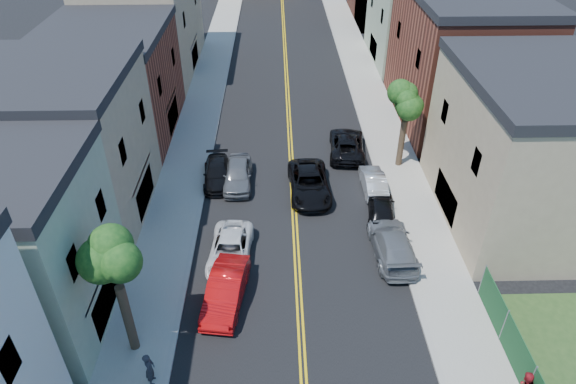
{
  "coord_description": "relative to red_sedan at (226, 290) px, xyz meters",
  "views": [
    {
      "loc": [
        -1.04,
        -1.56,
        19.86
      ],
      "look_at": [
        -0.42,
        23.94,
        2.0
      ],
      "focal_mm": 31.48,
      "sensor_mm": 36.0,
      "label": 1
    }
  ],
  "objects": [
    {
      "name": "sidewalk_right",
      "position": [
        11.7,
        23.09,
        -0.74
      ],
      "size": [
        3.2,
        100.0,
        0.15
      ],
      "primitive_type": "cube",
      "color": "gray",
      "rests_on": "ground"
    },
    {
      "name": "bldg_right_tan",
      "position": [
        17.8,
        7.09,
        3.69
      ],
      "size": [
        9.0,
        12.0,
        9.0
      ],
      "primitive_type": "cube",
      "color": "#998466",
      "rests_on": "ground"
    },
    {
      "name": "dark_car_right_far",
      "position": [
        8.08,
        15.08,
        -0.04
      ],
      "size": [
        3.04,
        5.74,
        1.54
      ],
      "primitive_type": "imported",
      "rotation": [
        0.0,
        0.0,
        3.05
      ],
      "color": "black",
      "rests_on": "ground"
    },
    {
      "name": "red_sedan",
      "position": [
        0.0,
        0.0,
        0.0
      ],
      "size": [
        2.38,
        5.11,
        1.62
      ],
      "primitive_type": "imported",
      "rotation": [
        0.0,
        0.0,
        -0.14
      ],
      "color": "red",
      "rests_on": "ground"
    },
    {
      "name": "grey_car_right",
      "position": [
        9.3,
        3.43,
        -0.02
      ],
      "size": [
        2.38,
        5.53,
        1.59
      ],
      "primitive_type": "imported",
      "rotation": [
        0.0,
        0.0,
        3.17
      ],
      "color": "slate",
      "rests_on": "ground"
    },
    {
      "name": "curb_right",
      "position": [
        9.95,
        23.09,
        -0.74
      ],
      "size": [
        0.3,
        100.0,
        0.15
      ],
      "primitive_type": "cube",
      "color": "gray",
      "rests_on": "ground"
    },
    {
      "name": "silver_car_right",
      "position": [
        9.3,
        10.05,
        -0.13
      ],
      "size": [
        1.49,
        4.13,
        1.36
      ],
      "primitive_type": "imported",
      "rotation": [
        0.0,
        0.0,
        3.16
      ],
      "color": "#B1B5B9",
      "rests_on": "ground"
    },
    {
      "name": "black_suv_lane",
      "position": [
        4.89,
        9.75,
        -0.02
      ],
      "size": [
        2.86,
        5.82,
        1.59
      ],
      "primitive_type": "imported",
      "rotation": [
        0.0,
        0.0,
        0.04
      ],
      "color": "black",
      "rests_on": "ground"
    },
    {
      "name": "tree_left_mid",
      "position": [
        -4.08,
        -2.9,
        5.77
      ],
      "size": [
        5.2,
        5.2,
        9.29
      ],
      "color": "#35231A",
      "rests_on": "sidewalk_left"
    },
    {
      "name": "bldg_right_palegrn",
      "position": [
        17.8,
        35.09,
        3.44
      ],
      "size": [
        9.0,
        12.0,
        8.5
      ],
      "primitive_type": "cube",
      "color": "gray",
      "rests_on": "ground"
    },
    {
      "name": "curb_left",
      "position": [
        -2.35,
        23.09,
        -0.74
      ],
      "size": [
        0.3,
        100.0,
        0.15
      ],
      "primitive_type": "cube",
      "color": "gray",
      "rests_on": "ground"
    },
    {
      "name": "pedestrian_left",
      "position": [
        -2.9,
        -4.82,
        0.24
      ],
      "size": [
        0.52,
        0.71,
        1.8
      ],
      "primitive_type": "imported",
      "rotation": [
        0.0,
        0.0,
        1.72
      ],
      "color": "#25252C",
      "rests_on": "sidewalk_left"
    },
    {
      "name": "black_car_right",
      "position": [
        9.3,
        6.96,
        -0.1
      ],
      "size": [
        2.2,
        4.35,
        1.42
      ],
      "primitive_type": "imported",
      "rotation": [
        0.0,
        0.0,
        3.01
      ],
      "color": "black",
      "rests_on": "ground"
    },
    {
      "name": "white_pickup",
      "position": [
        0.0,
        3.22,
        -0.11
      ],
      "size": [
        2.6,
        5.13,
        1.39
      ],
      "primitive_type": "imported",
      "rotation": [
        0.0,
        0.0,
        -0.06
      ],
      "color": "silver",
      "rests_on": "ground"
    },
    {
      "name": "grey_car_left",
      "position": [
        0.0,
        10.98,
        -0.0
      ],
      "size": [
        1.91,
        4.74,
        1.61
      ],
      "primitive_type": "imported",
      "rotation": [
        0.0,
        0.0,
        0.0
      ],
      "color": "#585B60",
      "rests_on": "ground"
    },
    {
      "name": "bldg_left_brick",
      "position": [
        -10.2,
        19.09,
        3.19
      ],
      "size": [
        9.0,
        12.0,
        8.0
      ],
      "primitive_type": "cube",
      "color": "brown",
      "rests_on": "ground"
    },
    {
      "name": "sidewalk_left",
      "position": [
        -4.1,
        23.09,
        -0.74
      ],
      "size": [
        3.2,
        100.0,
        0.15
      ],
      "primitive_type": "cube",
      "color": "gray",
      "rests_on": "ground"
    },
    {
      "name": "black_car_left",
      "position": [
        -1.48,
        11.36,
        -0.15
      ],
      "size": [
        2.2,
        4.7,
        1.33
      ],
      "primitive_type": "imported",
      "rotation": [
        0.0,
        0.0,
        0.08
      ],
      "color": "black",
      "rests_on": "ground"
    },
    {
      "name": "bldg_right_brick",
      "position": [
        17.8,
        21.09,
        4.19
      ],
      "size": [
        9.0,
        14.0,
        10.0
      ],
      "primitive_type": "cube",
      "color": "brown",
      "rests_on": "ground"
    },
    {
      "name": "bldg_left_tan_far",
      "position": [
        -10.2,
        33.09,
        3.94
      ],
      "size": [
        9.0,
        16.0,
        9.5
      ],
      "primitive_type": "cube",
      "color": "#998466",
      "rests_on": "ground"
    },
    {
      "name": "bldg_left_tan_near",
      "position": [
        -10.2,
        8.09,
        3.69
      ],
      "size": [
        9.0,
        10.0,
        9.0
      ],
      "primitive_type": "cube",
      "color": "#998466",
      "rests_on": "ground"
    },
    {
      "name": "tree_right_far",
      "position": [
        11.72,
        13.1,
        4.95
      ],
      "size": [
        4.4,
        4.4,
        8.03
      ],
      "color": "#35231A",
      "rests_on": "sidewalk_right"
    }
  ]
}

